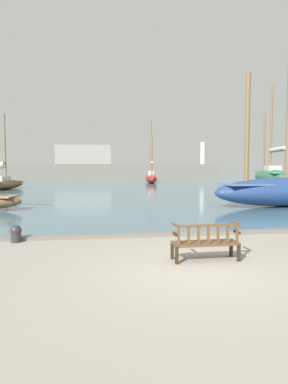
{
  "coord_description": "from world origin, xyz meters",
  "views": [
    {
      "loc": [
        -2.18,
        -7.01,
        2.27
      ],
      "look_at": [
        0.22,
        10.0,
        1.0
      ],
      "focal_mm": 32.0,
      "sensor_mm": 36.0,
      "label": 1
    }
  ],
  "objects": [
    {
      "name": "ground_plane",
      "position": [
        0.0,
        0.0,
        0.0
      ],
      "size": [
        160.0,
        160.0,
        0.0
      ],
      "primitive_type": "plane",
      "color": "gray"
    },
    {
      "name": "harbor_water",
      "position": [
        0.0,
        44.0,
        0.04
      ],
      "size": [
        100.0,
        80.0,
        0.08
      ],
      "primitive_type": "cube",
      "color": "slate",
      "rests_on": "ground"
    },
    {
      "name": "quay_edge_kerb",
      "position": [
        0.0,
        3.85,
        0.06
      ],
      "size": [
        40.0,
        0.3,
        0.12
      ],
      "primitive_type": "cube",
      "color": "slate",
      "rests_on": "ground"
    },
    {
      "name": "park_bench",
      "position": [
        0.43,
        0.84,
        0.47
      ],
      "size": [
        1.61,
        0.55,
        0.92
      ],
      "color": "#322113",
      "rests_on": "ground"
    },
    {
      "name": "sailboat_mid_starboard",
      "position": [
        19.0,
        32.24,
        1.27
      ],
      "size": [
        4.67,
        12.34,
        12.0
      ],
      "color": "#2D6647",
      "rests_on": "harbor_water"
    },
    {
      "name": "sailboat_nearest_port",
      "position": [
        5.26,
        38.88,
        0.84
      ],
      "size": [
        2.22,
        7.63,
        8.44
      ],
      "color": "maroon",
      "rests_on": "harbor_water"
    },
    {
      "name": "sailboat_distant_harbor",
      "position": [
        -10.96,
        27.74,
        0.71
      ],
      "size": [
        3.45,
        6.0,
        7.31
      ],
      "color": "brown",
      "rests_on": "harbor_water"
    },
    {
      "name": "mooring_bollard",
      "position": [
        -4.58,
        3.58,
        0.28
      ],
      "size": [
        0.34,
        0.34,
        0.53
      ],
      "color": "#2D2D33",
      "rests_on": "ground"
    },
    {
      "name": "far_breakwater",
      "position": [
        -0.65,
        57.53,
        2.04
      ],
      "size": [
        43.41,
        2.4,
        7.05
      ],
      "color": "slate",
      "rests_on": "ground"
    }
  ]
}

